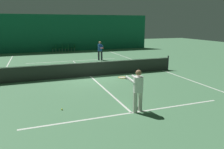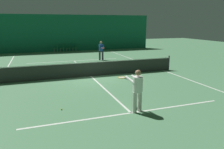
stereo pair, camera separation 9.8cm
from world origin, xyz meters
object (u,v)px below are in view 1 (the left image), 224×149
at_px(courtside_chair_0, 55,48).
at_px(courtside_chair_2, 67,48).
at_px(tennis_ball, 62,109).
at_px(courtside_chair_1, 61,48).
at_px(player_far, 100,49).
at_px(player_near, 137,87).
at_px(courtside_chair_3, 74,47).
at_px(tennis_net, 90,69).

xyz_separation_m(courtside_chair_0, courtside_chair_2, (1.51, 0.00, 0.00)).
bearing_deg(tennis_ball, courtside_chair_1, 82.77).
bearing_deg(tennis_ball, courtside_chair_0, 85.05).
height_order(player_far, courtside_chair_0, player_far).
distance_m(player_near, tennis_ball, 3.15).
bearing_deg(courtside_chair_3, courtside_chair_2, -90.00).
bearing_deg(courtside_chair_2, courtside_chair_3, 90.00).
xyz_separation_m(tennis_net, tennis_ball, (-2.52, -5.19, -0.48)).
height_order(courtside_chair_0, courtside_chair_1, same).
bearing_deg(player_near, player_far, -25.96).
relative_size(player_near, courtside_chair_0, 2.01).
xyz_separation_m(courtside_chair_1, courtside_chair_3, (1.51, 0.00, 0.00)).
bearing_deg(courtside_chair_2, player_near, -1.00).
distance_m(player_far, tennis_ball, 12.28).
bearing_deg(courtside_chair_3, courtside_chair_1, -90.00).
bearing_deg(player_far, courtside_chair_2, -157.52).
height_order(courtside_chair_1, tennis_ball, courtside_chair_1).
distance_m(tennis_net, player_near, 6.35).
height_order(player_near, courtside_chair_3, player_near).
bearing_deg(courtside_chair_0, courtside_chair_1, 90.00).
xyz_separation_m(player_near, courtside_chair_1, (-0.41, 19.84, -0.50)).
xyz_separation_m(courtside_chair_2, courtside_chair_3, (0.75, 0.00, 0.00)).
height_order(tennis_net, courtside_chair_1, tennis_net).
bearing_deg(player_far, courtside_chair_1, -152.28).
xyz_separation_m(player_near, courtside_chair_2, (0.35, 19.84, -0.50)).
relative_size(courtside_chair_1, tennis_ball, 12.73).
distance_m(player_far, courtside_chair_0, 8.30).
height_order(tennis_net, tennis_ball, tennis_net).
distance_m(tennis_net, courtside_chair_0, 13.54).
bearing_deg(courtside_chair_1, courtside_chair_3, 90.00).
relative_size(player_near, courtside_chair_2, 2.01).
bearing_deg(tennis_ball, tennis_net, 64.11).
xyz_separation_m(player_near, player_far, (2.25, 12.30, 0.05)).
relative_size(tennis_net, courtside_chair_3, 14.29).
height_order(courtside_chair_0, tennis_ball, courtside_chair_0).
bearing_deg(courtside_chair_1, player_near, 1.17).
bearing_deg(courtside_chair_0, player_near, 3.34).
bearing_deg(courtside_chair_2, tennis_net, -2.58).
bearing_deg(player_far, tennis_ball, -15.95).
xyz_separation_m(player_far, courtside_chair_0, (-3.41, 7.54, -0.54)).
bearing_deg(tennis_net, tennis_ball, -115.89).
distance_m(player_near, courtside_chair_2, 19.85).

